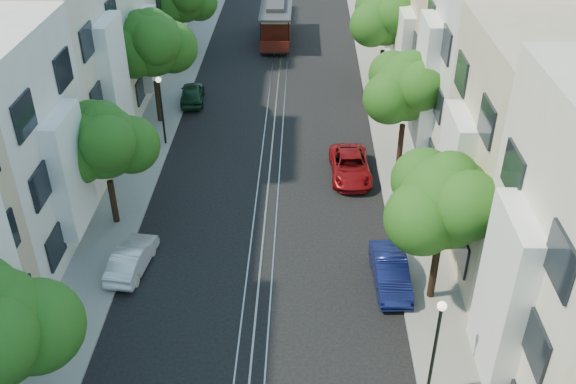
# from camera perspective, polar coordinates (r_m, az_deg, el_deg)

# --- Properties ---
(ground) EXTENTS (200.00, 200.00, 0.00)m
(ground) POSITION_cam_1_polar(r_m,az_deg,el_deg) (43.31, -1.06, 7.90)
(ground) COLOR black
(ground) RESTS_ON ground
(sidewalk_east) EXTENTS (2.50, 80.00, 0.12)m
(sidewalk_east) POSITION_cam_1_polar(r_m,az_deg,el_deg) (43.59, 8.60, 7.79)
(sidewalk_east) COLOR gray
(sidewalk_east) RESTS_ON ground
(sidewalk_west) EXTENTS (2.50, 80.00, 0.12)m
(sidewalk_west) POSITION_cam_1_polar(r_m,az_deg,el_deg) (44.18, -10.59, 7.94)
(sidewalk_west) COLOR gray
(sidewalk_west) RESTS_ON ground
(rail_left) EXTENTS (0.06, 80.00, 0.02)m
(rail_left) POSITION_cam_1_polar(r_m,az_deg,el_deg) (43.33, -1.79, 7.92)
(rail_left) COLOR gray
(rail_left) RESTS_ON ground
(rail_slot) EXTENTS (0.06, 80.00, 0.02)m
(rail_slot) POSITION_cam_1_polar(r_m,az_deg,el_deg) (43.31, -1.06, 7.92)
(rail_slot) COLOR gray
(rail_slot) RESTS_ON ground
(rail_right) EXTENTS (0.06, 80.00, 0.02)m
(rail_right) POSITION_cam_1_polar(r_m,az_deg,el_deg) (43.29, -0.32, 7.91)
(rail_right) COLOR gray
(rail_right) RESTS_ON ground
(lane_line) EXTENTS (0.08, 80.00, 0.01)m
(lane_line) POSITION_cam_1_polar(r_m,az_deg,el_deg) (43.31, -1.06, 7.91)
(lane_line) COLOR tan
(lane_line) RESTS_ON ground
(townhouses_east) EXTENTS (7.75, 72.00, 12.00)m
(townhouses_east) POSITION_cam_1_polar(r_m,az_deg,el_deg) (42.50, 15.56, 13.76)
(townhouses_east) COLOR beige
(townhouses_east) RESTS_ON ground
(townhouses_west) EXTENTS (7.75, 72.00, 11.76)m
(townhouses_west) POSITION_cam_1_polar(r_m,az_deg,el_deg) (43.52, -17.43, 13.76)
(townhouses_west) COLOR silver
(townhouses_west) RESTS_ON ground
(tree_e_b) EXTENTS (4.93, 4.08, 6.68)m
(tree_e_b) POSITION_cam_1_polar(r_m,az_deg,el_deg) (24.91, 13.90, -1.00)
(tree_e_b) COLOR black
(tree_e_b) RESTS_ON ground
(tree_e_c) EXTENTS (4.84, 3.99, 6.52)m
(tree_e_c) POSITION_cam_1_polar(r_m,az_deg,el_deg) (34.50, 10.59, 8.99)
(tree_e_c) COLOR black
(tree_e_c) RESTS_ON ground
(tree_e_d) EXTENTS (5.01, 4.16, 6.85)m
(tree_e_d) POSITION_cam_1_polar(r_m,az_deg,el_deg) (44.63, 8.73, 15.01)
(tree_e_d) COLOR black
(tree_e_d) RESTS_ON ground
(tree_w_b) EXTENTS (4.72, 3.87, 6.27)m
(tree_w_b) POSITION_cam_1_polar(r_m,az_deg,el_deg) (30.11, -16.01, 4.15)
(tree_w_b) COLOR black
(tree_w_b) RESTS_ON ground
(tree_w_c) EXTENTS (5.13, 4.28, 7.09)m
(tree_w_c) POSITION_cam_1_polar(r_m,az_deg,el_deg) (39.57, -11.97, 12.68)
(tree_w_c) COLOR black
(tree_w_c) RESTS_ON ground
(lamp_east) EXTENTS (0.32, 0.32, 4.16)m
(lamp_east) POSITION_cam_1_polar(r_m,az_deg,el_deg) (22.10, 13.11, -12.27)
(lamp_east) COLOR black
(lamp_east) RESTS_ON ground
(lamp_west) EXTENTS (0.32, 0.32, 4.16)m
(lamp_west) POSITION_cam_1_polar(r_m,az_deg,el_deg) (37.52, -11.24, 7.96)
(lamp_west) COLOR black
(lamp_west) RESTS_ON ground
(cable_car) EXTENTS (2.52, 7.85, 3.01)m
(cable_car) POSITION_cam_1_polar(r_m,az_deg,el_deg) (54.11, -1.08, 15.08)
(cable_car) COLOR black
(cable_car) RESTS_ON ground
(parked_car_e_mid) EXTENTS (1.56, 3.98, 1.29)m
(parked_car_e_mid) POSITION_cam_1_polar(r_m,az_deg,el_deg) (27.69, 9.10, -7.04)
(parked_car_e_mid) COLOR #0D1344
(parked_car_e_mid) RESTS_ON ground
(parked_car_e_far) EXTENTS (2.23, 4.56, 1.25)m
(parked_car_e_far) POSITION_cam_1_polar(r_m,az_deg,el_deg) (34.83, 5.56, 2.30)
(parked_car_e_far) COLOR maroon
(parked_car_e_far) RESTS_ON ground
(parked_car_w_mid) EXTENTS (1.72, 3.76, 1.20)m
(parked_car_w_mid) POSITION_cam_1_polar(r_m,az_deg,el_deg) (28.97, -13.72, -5.73)
(parked_car_w_mid) COLOR silver
(parked_car_w_mid) RESTS_ON ground
(parked_car_w_far) EXTENTS (1.87, 3.87, 1.28)m
(parked_car_w_far) POSITION_cam_1_polar(r_m,az_deg,el_deg) (43.66, -8.51, 8.67)
(parked_car_w_far) COLOR #15351E
(parked_car_w_far) RESTS_ON ground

